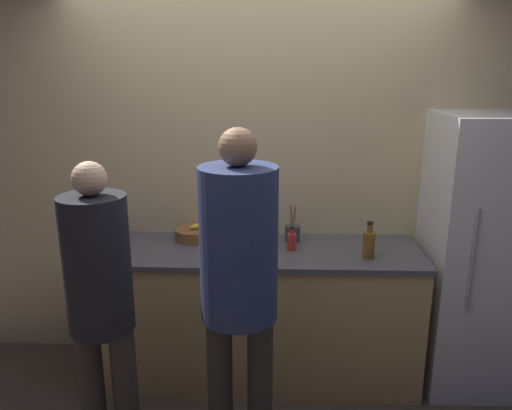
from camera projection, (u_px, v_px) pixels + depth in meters
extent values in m
plane|color=#4C4238|center=(255.00, 407.00, 3.09)|extent=(14.00, 14.00, 0.00)
cube|color=#D6BC8C|center=(259.00, 178.00, 3.42)|extent=(5.20, 0.06, 2.60)
cube|color=tan|center=(257.00, 314.00, 3.33)|extent=(2.06, 0.65, 0.88)
cube|color=#4C4C51|center=(257.00, 250.00, 3.21)|extent=(2.09, 0.68, 0.03)
cube|color=white|center=(487.00, 255.00, 3.16)|extent=(0.75, 0.62, 1.77)
cylinder|color=#99999E|center=(473.00, 261.00, 2.83)|extent=(0.02, 0.02, 0.62)
cylinder|color=#38332D|center=(93.00, 394.00, 2.60)|extent=(0.13, 0.13, 0.78)
cylinder|color=#38332D|center=(126.00, 395.00, 2.59)|extent=(0.13, 0.13, 0.78)
cylinder|color=black|center=(97.00, 264.00, 2.40)|extent=(0.32, 0.32, 0.68)
sphere|color=#DBAD89|center=(89.00, 179.00, 2.29)|extent=(0.16, 0.16, 0.16)
cylinder|color=#38332D|center=(220.00, 390.00, 2.57)|extent=(0.13, 0.13, 0.85)
cylinder|color=#38332D|center=(260.00, 391.00, 2.57)|extent=(0.13, 0.13, 0.85)
cylinder|color=navy|center=(239.00, 244.00, 2.35)|extent=(0.37, 0.37, 0.75)
sphere|color=#936B4C|center=(238.00, 147.00, 2.23)|extent=(0.18, 0.18, 0.18)
cylinder|color=brown|center=(195.00, 234.00, 3.36)|extent=(0.27, 0.27, 0.07)
ellipsoid|color=yellow|center=(200.00, 226.00, 3.35)|extent=(0.15, 0.12, 0.04)
cylinder|color=#3D424C|center=(292.00, 234.00, 3.31)|extent=(0.10, 0.10, 0.11)
cylinder|color=#99754C|center=(291.00, 220.00, 3.29)|extent=(0.01, 0.05, 0.21)
cylinder|color=#99754C|center=(294.00, 220.00, 3.29)|extent=(0.03, 0.04, 0.21)
cylinder|color=#99754C|center=(293.00, 221.00, 3.28)|extent=(0.05, 0.01, 0.21)
cylinder|color=brown|center=(369.00, 245.00, 3.02)|extent=(0.07, 0.07, 0.16)
cylinder|color=brown|center=(370.00, 228.00, 2.99)|extent=(0.03, 0.03, 0.05)
cylinder|color=black|center=(370.00, 223.00, 2.98)|extent=(0.04, 0.04, 0.02)
cylinder|color=red|center=(292.00, 242.00, 3.16)|extent=(0.06, 0.06, 0.11)
cylinder|color=red|center=(292.00, 231.00, 3.14)|extent=(0.03, 0.03, 0.03)
cylinder|color=black|center=(292.00, 228.00, 3.13)|extent=(0.03, 0.03, 0.01)
cylinder|color=#28282D|center=(119.00, 233.00, 3.36)|extent=(0.08, 0.08, 0.08)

